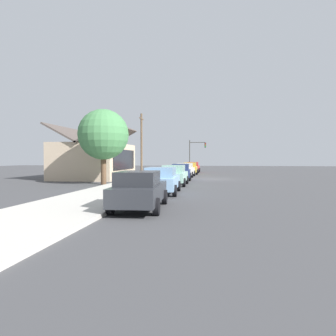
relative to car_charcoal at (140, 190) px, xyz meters
name	(u,v)px	position (x,y,z in m)	size (l,w,h in m)	color
ground_plane	(210,179)	(19.74, -2.62, -0.82)	(120.00, 120.00, 0.00)	#424244
sidewalk_curb	(156,178)	(19.74, 2.98, -0.74)	(60.00, 4.20, 0.16)	beige
car_charcoal	(140,190)	(0.00, 0.00, 0.00)	(4.81, 2.15, 1.59)	#2D3035
car_skyblue	(162,180)	(5.83, 0.05, 0.00)	(4.89, 2.15, 1.59)	#8CB7E0
car_seafoam	(174,175)	(11.84, 0.04, 0.00)	(4.57, 2.00, 1.59)	#9ED1BC
car_navy	(181,172)	(18.02, 0.17, 0.00)	(4.54, 2.20, 1.59)	navy
car_ivory	(185,170)	(23.46, 0.23, 0.00)	(4.65, 2.10, 1.59)	silver
car_mustard	(190,168)	(29.60, 0.12, 0.00)	(4.93, 2.17, 1.59)	gold
car_cherry	(193,167)	(35.33, 0.08, 0.00)	(4.53, 1.99, 1.59)	red
storefront_building	(95,160)	(19.04, 9.36, 1.15)	(9.78, 6.64, 5.46)	#CCB293
shade_tree	(103,135)	(11.84, 5.84, 3.22)	(4.09, 4.09, 6.10)	brown
traffic_light_main	(196,150)	(40.00, -0.08, 2.68)	(0.37, 2.79, 5.20)	#383833
utility_pole_wooden	(142,143)	(24.33, 5.58, 3.11)	(1.80, 0.24, 7.50)	brown
fire_hydrant_red	(180,170)	(30.68, 1.58, -0.32)	(0.22, 0.22, 0.71)	red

